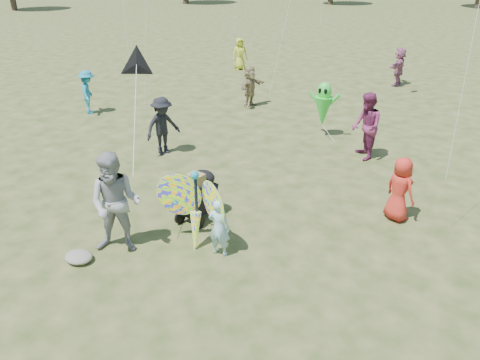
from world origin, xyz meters
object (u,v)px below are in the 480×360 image
at_px(crowd_i, 88,92).
at_px(butterfly_kite, 196,209).
at_px(child_girl, 219,228).
at_px(crowd_b, 163,126).
at_px(crowd_d, 250,87).
at_px(jogging_stroller, 199,193).
at_px(crowd_e, 366,126).
at_px(crowd_a, 400,189).
at_px(adult_man, 116,204).
at_px(crowd_j, 399,66).
at_px(alien_kite, 323,107).
at_px(crowd_g, 240,54).

xyz_separation_m(crowd_i, butterfly_kite, (8.07, -5.60, 0.02)).
height_order(child_girl, crowd_b, crowd_b).
bearing_deg(crowd_d, jogging_stroller, -152.58).
height_order(crowd_e, butterfly_kite, crowd_e).
height_order(child_girl, crowd_e, crowd_e).
height_order(crowd_a, butterfly_kite, butterfly_kite).
bearing_deg(crowd_a, jogging_stroller, 59.53).
height_order(adult_man, crowd_j, adult_man).
relative_size(child_girl, crowd_j, 0.71).
bearing_deg(crowd_b, alien_kite, -24.80).
height_order(crowd_g, crowd_i, crowd_i).
bearing_deg(crowd_j, crowd_i, -40.90).
xyz_separation_m(crowd_d, crowd_i, (-4.80, -3.45, 0.02)).
relative_size(adult_man, crowd_d, 1.33).
height_order(crowd_a, crowd_j, crowd_j).
bearing_deg(crowd_g, child_girl, -106.43).
distance_m(child_girl, crowd_e, 6.15).
height_order(jogging_stroller, butterfly_kite, butterfly_kite).
height_order(crowd_e, crowd_g, crowd_e).
distance_m(crowd_e, crowd_g, 12.11).
distance_m(child_girl, crowd_d, 9.90).
bearing_deg(adult_man, alien_kite, 56.18).
bearing_deg(child_girl, crowd_g, -70.03).
relative_size(crowd_e, alien_kite, 1.08).
bearing_deg(crowd_b, crowd_a, -75.54).
distance_m(crowd_a, butterfly_kite, 4.37).
bearing_deg(crowd_e, crowd_g, -167.14).
distance_m(crowd_b, crowd_e, 5.70).
height_order(crowd_b, jogging_stroller, crowd_b).
relative_size(child_girl, crowd_i, 0.75).
relative_size(crowd_a, crowd_b, 0.85).
xyz_separation_m(child_girl, jogging_stroller, (-1.07, 1.00, 0.03)).
bearing_deg(adult_man, crowd_d, 78.10).
distance_m(crowd_i, jogging_stroller, 8.89).
relative_size(crowd_b, jogging_stroller, 1.53).
xyz_separation_m(adult_man, crowd_a, (4.54, 3.68, -0.29)).
xyz_separation_m(child_girl, crowd_i, (-8.63, 5.68, 0.19)).
relative_size(crowd_a, crowd_g, 0.92).
height_order(child_girl, butterfly_kite, butterfly_kite).
distance_m(crowd_d, crowd_i, 5.91).
bearing_deg(crowd_i, child_girl, -161.94).
bearing_deg(crowd_i, jogging_stroller, -160.33).
bearing_deg(jogging_stroller, crowd_d, 118.52).
distance_m(crowd_e, crowd_i, 9.90).
xyz_separation_m(adult_man, crowd_d, (-2.04, 9.87, -0.25)).
height_order(crowd_b, crowd_e, crowd_e).
xyz_separation_m(crowd_b, crowd_d, (0.11, 5.42, -0.08)).
height_order(child_girl, crowd_j, crowd_j).
relative_size(crowd_a, crowd_i, 0.92).
distance_m(crowd_d, alien_kite, 3.99).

